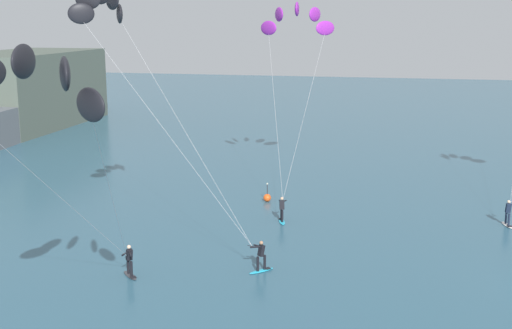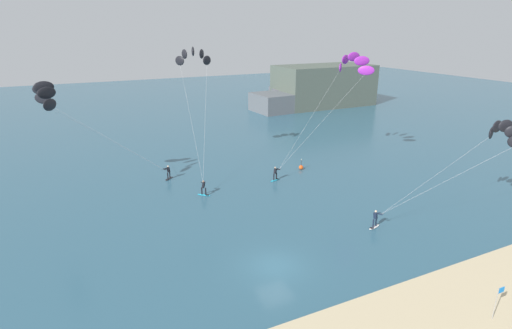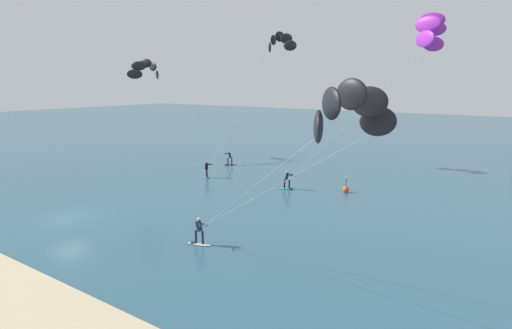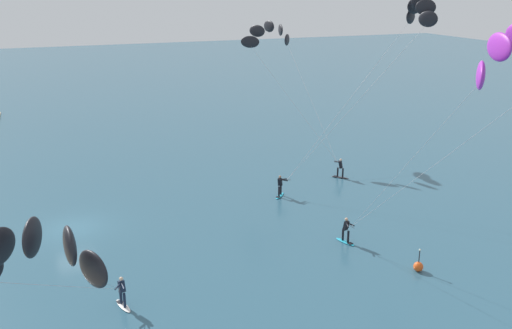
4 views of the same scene
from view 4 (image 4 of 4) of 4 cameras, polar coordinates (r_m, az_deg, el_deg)
The scene contains 6 objects.
ground_plane at distance 39.88m, azimuth -17.92°, elevation -6.12°, with size 240.00×240.00×0.00m, color #2D566B.
kitesurfer_nearshore at distance 17.60m, azimuth -20.70°, elevation -8.82°, with size 12.32×5.95×9.52m.
kitesurfer_mid_water at distance 43.18m, azimuth 15.44°, elevation 13.85°, with size 5.42×11.31×14.83m.
kitesurfer_far_out at distance 54.77m, azimuth 1.57°, elevation 12.56°, with size 13.28×5.57×12.24m.
kitesurfer_downwind at distance 25.39m, azimuth 24.41°, elevation 9.16°, with size 12.81×5.91×14.20m.
marker_buoy at distance 33.80m, azimuth 16.03°, elevation -9.83°, with size 0.56×0.56×1.38m.
Camera 4 is at (36.69, -1.25, 15.58)m, focal length 39.71 mm.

